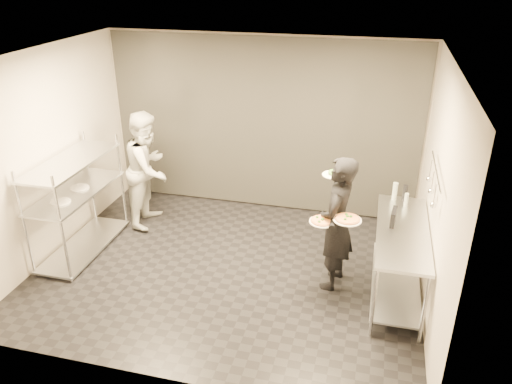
% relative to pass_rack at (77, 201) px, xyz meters
% --- Properties ---
extents(room_shell, '(5.00, 4.00, 2.80)m').
position_rel_pass_rack_xyz_m(room_shell, '(2.15, 1.18, 0.63)').
color(room_shell, black).
rests_on(room_shell, ground).
extents(pass_rack, '(0.60, 1.60, 1.50)m').
position_rel_pass_rack_xyz_m(pass_rack, '(0.00, 0.00, 0.00)').
color(pass_rack, silver).
rests_on(pass_rack, ground).
extents(prep_counter, '(0.60, 1.80, 0.92)m').
position_rel_pass_rack_xyz_m(prep_counter, '(4.33, 0.00, -0.14)').
color(prep_counter, silver).
rests_on(prep_counter, ground).
extents(utensil_rail, '(0.07, 1.20, 0.31)m').
position_rel_pass_rack_xyz_m(utensil_rail, '(4.58, 0.00, 0.78)').
color(utensil_rail, silver).
rests_on(utensil_rail, room_shell).
extents(waiter, '(0.52, 0.70, 1.74)m').
position_rel_pass_rack_xyz_m(waiter, '(3.55, 0.03, 0.10)').
color(waiter, black).
rests_on(waiter, ground).
extents(chef, '(0.69, 0.88, 1.79)m').
position_rel_pass_rack_xyz_m(chef, '(0.60, 1.02, 0.13)').
color(chef, beige).
rests_on(chef, ground).
extents(pizza_plate_near, '(0.31, 0.31, 0.05)m').
position_rel_pass_rack_xyz_m(pizza_plate_near, '(3.40, -0.19, 0.24)').
color(pizza_plate_near, white).
rests_on(pizza_plate_near, waiter).
extents(pizza_plate_far, '(0.33, 0.33, 0.05)m').
position_rel_pass_rack_xyz_m(pizza_plate_far, '(3.69, -0.22, 0.32)').
color(pizza_plate_far, white).
rests_on(pizza_plate_far, waiter).
extents(salad_plate, '(0.27, 0.27, 0.07)m').
position_rel_pass_rack_xyz_m(salad_plate, '(3.44, 0.38, 0.62)').
color(salad_plate, white).
rests_on(salad_plate, waiter).
extents(pos_monitor, '(0.08, 0.26, 0.18)m').
position_rel_pass_rack_xyz_m(pos_monitor, '(4.21, 0.11, 0.24)').
color(pos_monitor, black).
rests_on(pos_monitor, prep_counter).
extents(bottle_green, '(0.07, 0.07, 0.23)m').
position_rel_pass_rack_xyz_m(bottle_green, '(4.22, 0.80, 0.27)').
color(bottle_green, '#93A093').
rests_on(bottle_green, prep_counter).
extents(bottle_clear, '(0.05, 0.05, 0.17)m').
position_rel_pass_rack_xyz_m(bottle_clear, '(4.37, 0.64, 0.24)').
color(bottle_clear, '#93A093').
rests_on(bottle_clear, prep_counter).
extents(bottle_dark, '(0.06, 0.06, 0.22)m').
position_rel_pass_rack_xyz_m(bottle_dark, '(4.35, 0.80, 0.26)').
color(bottle_dark, black).
rests_on(bottle_dark, prep_counter).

